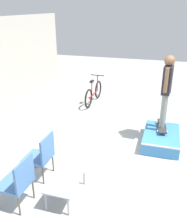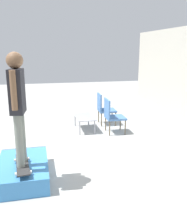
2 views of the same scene
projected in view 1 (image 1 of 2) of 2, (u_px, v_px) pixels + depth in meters
The scene contains 8 objects.
ground_plane at pixel (125, 160), 5.79m from camera, with size 24.00×24.00×0.00m, color #A8A8A3.
skate_ramp_box at pixel (161, 138), 6.41m from camera, with size 1.41×0.88×0.33m.
skateboard_on_ramp at pixel (162, 126), 6.54m from camera, with size 0.87×0.31×0.07m.
person_skater at pixel (167, 85), 6.11m from camera, with size 0.57×0.26×1.83m.
coffee_table at pixel (66, 181), 4.55m from camera, with size 0.94×0.52×0.40m.
patio_chair_left at pixel (18, 180), 4.28m from camera, with size 0.54×0.54×0.96m.
patio_chair_right at pixel (42, 154), 5.03m from camera, with size 0.53×0.53×0.96m.
bicycle at pixel (94, 93), 9.09m from camera, with size 1.75×0.52×0.94m.
Camera 1 is at (-4.89, -0.70, 3.29)m, focal length 40.00 mm.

